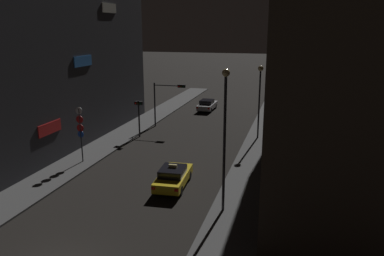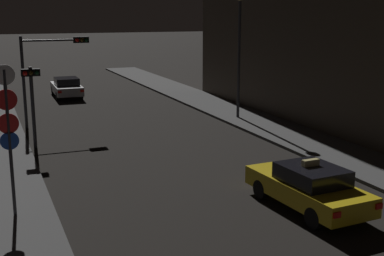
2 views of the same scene
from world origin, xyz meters
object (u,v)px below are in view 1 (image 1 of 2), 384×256
(street_lamp_near_block, at_px, (225,126))
(street_lamp_far_block, at_px, (260,88))
(traffic_light_overhead, at_px, (166,95))
(sign_pole_left, at_px, (80,129))
(traffic_light_left_kerb, at_px, (139,111))
(taxi, at_px, (173,176))
(far_car, at_px, (207,105))

(street_lamp_near_block, xyz_separation_m, street_lamp_far_block, (0.34, 16.04, -0.29))
(street_lamp_far_block, bearing_deg, traffic_light_overhead, 168.69)
(traffic_light_overhead, height_order, sign_pole_left, traffic_light_overhead)
(traffic_light_overhead, height_order, traffic_light_left_kerb, traffic_light_overhead)
(traffic_light_overhead, relative_size, sign_pole_left, 1.08)
(taxi, height_order, sign_pole_left, sign_pole_left)
(traffic_light_overhead, xyz_separation_m, traffic_light_left_kerb, (-1.36, -4.40, -0.86))
(taxi, bearing_deg, traffic_light_overhead, 110.61)
(sign_pole_left, xyz_separation_m, street_lamp_far_block, (12.84, 10.66, 2.18))
(taxi, height_order, traffic_light_left_kerb, traffic_light_left_kerb)
(taxi, relative_size, sign_pole_left, 1.02)
(taxi, xyz_separation_m, street_lamp_near_block, (3.99, -2.80, 4.53))
(far_car, bearing_deg, street_lamp_near_block, -74.90)
(traffic_light_overhead, height_order, street_lamp_far_block, street_lamp_far_block)
(far_car, bearing_deg, street_lamp_far_block, -56.19)
(traffic_light_overhead, distance_m, traffic_light_left_kerb, 4.68)
(far_car, relative_size, traffic_light_left_kerb, 1.22)
(far_car, distance_m, street_lamp_near_block, 29.06)
(traffic_light_overhead, bearing_deg, street_lamp_far_block, -11.31)
(traffic_light_left_kerb, bearing_deg, taxi, -56.83)
(taxi, distance_m, far_car, 25.16)
(far_car, distance_m, street_lamp_far_block, 14.67)
(street_lamp_near_block, bearing_deg, street_lamp_far_block, 88.80)
(traffic_light_left_kerb, height_order, street_lamp_near_block, street_lamp_near_block)
(traffic_light_overhead, distance_m, street_lamp_far_block, 10.37)
(street_lamp_near_block, bearing_deg, traffic_light_overhead, 118.32)
(taxi, height_order, far_car, taxi)
(far_car, relative_size, street_lamp_far_block, 0.64)
(taxi, xyz_separation_m, sign_pole_left, (-8.51, 2.58, 2.05))
(sign_pole_left, distance_m, street_lamp_near_block, 13.83)
(taxi, distance_m, sign_pole_left, 9.13)
(street_lamp_near_block, bearing_deg, sign_pole_left, 156.71)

